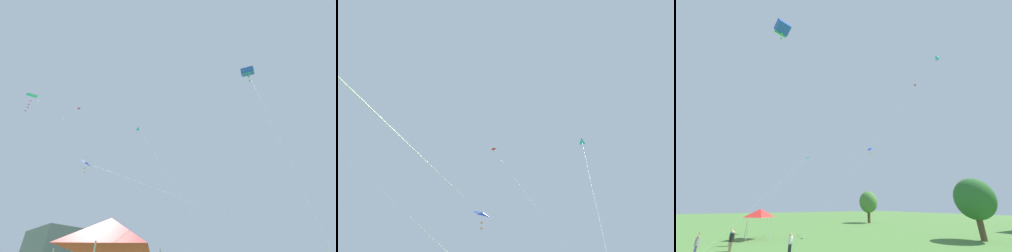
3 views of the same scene
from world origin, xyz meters
TOP-DOWN VIEW (x-y plane):
  - kite_blue_delta_0 at (-2.43, 21.29)m, footprint 3.43×25.63m
  - kite_red_delta_3 at (-0.35, 31.51)m, footprint 2.92×24.67m
  - kite_cyan_diamond_4 at (8.70, 26.97)m, footprint 11.38×23.41m

SIDE VIEW (x-z plane):
  - kite_blue_delta_0 at x=-2.43m, z-range 5.92..18.98m
  - kite_cyan_diamond_4 at x=8.70m, z-range 12.36..38.22m
  - kite_red_delta_3 at x=-0.35m, z-range 11.96..40.15m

